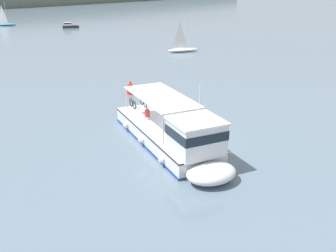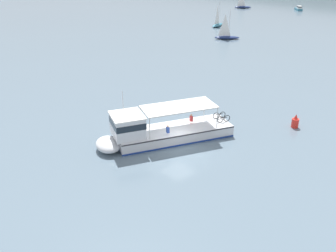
{
  "view_description": "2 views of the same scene",
  "coord_description": "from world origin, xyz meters",
  "px_view_note": "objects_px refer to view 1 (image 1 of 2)",
  "views": [
    {
      "loc": [
        -19.33,
        -15.97,
        10.67
      ],
      "look_at": [
        -1.8,
        0.32,
        1.4
      ],
      "focal_mm": 41.0,
      "sensor_mm": 36.0,
      "label": 1
    },
    {
      "loc": [
        21.38,
        -20.88,
        16.25
      ],
      "look_at": [
        -1.8,
        0.32,
        1.4
      ],
      "focal_mm": 40.6,
      "sensor_mm": 36.0,
      "label": 2
    }
  ],
  "objects_px": {
    "ferry_main": "(175,137)",
    "channel_buoy": "(130,88)",
    "motorboat_mid_channel": "(70,26)",
    "sailboat_near_port": "(183,48)",
    "sailboat_near_starboard": "(6,23)"
  },
  "relations": [
    {
      "from": "ferry_main",
      "to": "motorboat_mid_channel",
      "type": "height_order",
      "value": "ferry_main"
    },
    {
      "from": "motorboat_mid_channel",
      "to": "sailboat_near_port",
      "type": "relative_size",
      "value": 0.69
    },
    {
      "from": "channel_buoy",
      "to": "sailboat_near_port",
      "type": "bearing_deg",
      "value": 28.34
    },
    {
      "from": "motorboat_mid_channel",
      "to": "sailboat_near_starboard",
      "type": "xyz_separation_m",
      "value": [
        -7.74,
        15.06,
        -0.0
      ]
    },
    {
      "from": "sailboat_near_starboard",
      "to": "ferry_main",
      "type": "bearing_deg",
      "value": -108.19
    },
    {
      "from": "motorboat_mid_channel",
      "to": "channel_buoy",
      "type": "bearing_deg",
      "value": -117.68
    },
    {
      "from": "ferry_main",
      "to": "channel_buoy",
      "type": "relative_size",
      "value": 9.25
    },
    {
      "from": "sailboat_near_port",
      "to": "sailboat_near_starboard",
      "type": "bearing_deg",
      "value": 92.79
    },
    {
      "from": "sailboat_near_starboard",
      "to": "motorboat_mid_channel",
      "type": "bearing_deg",
      "value": -62.81
    },
    {
      "from": "sailboat_near_starboard",
      "to": "channel_buoy",
      "type": "distance_m",
      "value": 67.29
    },
    {
      "from": "motorboat_mid_channel",
      "to": "sailboat_near_port",
      "type": "distance_m",
      "value": 38.74
    },
    {
      "from": "motorboat_mid_channel",
      "to": "sailboat_near_port",
      "type": "height_order",
      "value": "sailboat_near_port"
    },
    {
      "from": "ferry_main",
      "to": "sailboat_near_starboard",
      "type": "height_order",
      "value": "sailboat_near_starboard"
    },
    {
      "from": "ferry_main",
      "to": "channel_buoy",
      "type": "xyz_separation_m",
      "value": [
        6.9,
        12.05,
        -0.45
      ]
    },
    {
      "from": "sailboat_near_starboard",
      "to": "sailboat_near_port",
      "type": "bearing_deg",
      "value": -87.21
    }
  ]
}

